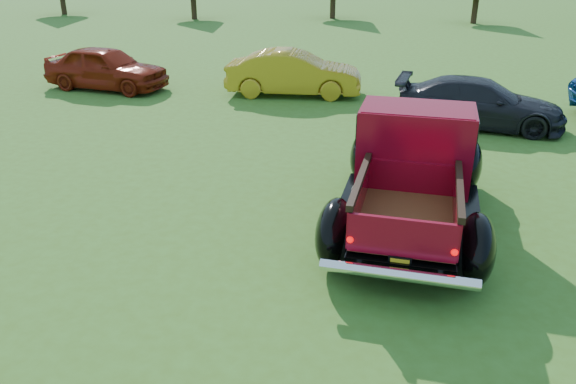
# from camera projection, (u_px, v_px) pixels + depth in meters

# --- Properties ---
(ground) EXTENTS (120.00, 120.00, 0.00)m
(ground) POSITION_uv_depth(u_px,v_px,m) (313.00, 248.00, 9.28)
(ground) COLOR #3C5F1B
(ground) RESTS_ON ground
(pickup_truck) EXTENTS (2.92, 5.63, 2.03)m
(pickup_truck) POSITION_uv_depth(u_px,v_px,m) (413.00, 164.00, 10.12)
(pickup_truck) COLOR black
(pickup_truck) RESTS_ON ground
(show_car_red) EXTENTS (4.49, 2.38, 1.45)m
(show_car_red) POSITION_uv_depth(u_px,v_px,m) (106.00, 68.00, 19.13)
(show_car_red) COLOR maroon
(show_car_red) RESTS_ON ground
(show_car_yellow) EXTENTS (4.47, 1.80, 1.44)m
(show_car_yellow) POSITION_uv_depth(u_px,v_px,m) (294.00, 73.00, 18.36)
(show_car_yellow) COLOR #B68B18
(show_car_yellow) RESTS_ON ground
(show_car_grey) EXTENTS (4.67, 2.44, 1.29)m
(show_car_grey) POSITION_uv_depth(u_px,v_px,m) (479.00, 103.00, 15.22)
(show_car_grey) COLOR black
(show_car_grey) RESTS_ON ground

